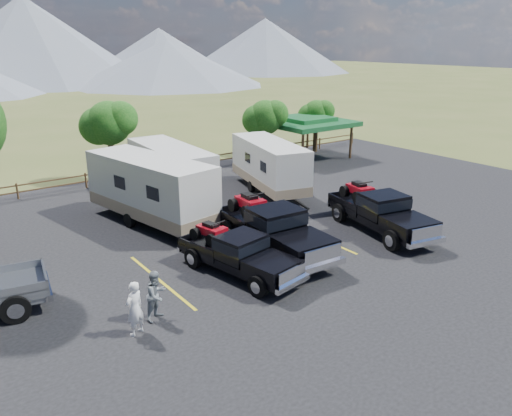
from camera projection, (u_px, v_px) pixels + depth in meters
ground at (346, 278)px, 19.52m from camera, size 320.00×320.00×0.00m
asphalt_lot at (296, 253)px, 21.80m from camera, size 44.00×34.00×0.04m
stall_lines at (281, 245)px, 22.56m from camera, size 12.12×5.50×0.01m
tree_ne_a at (265, 118)px, 36.44m from camera, size 3.11×2.92×4.76m
tree_ne_b at (316, 114)px, 40.69m from camera, size 2.77×2.59×4.27m
tree_north at (108, 123)px, 31.67m from camera, size 3.46×3.24×5.25m
rail_fence at (172, 165)px, 34.57m from camera, size 36.12×0.12×1.00m
pavilion at (306, 122)px, 38.91m from camera, size 6.20×6.20×3.22m
rig_left at (237, 252)px, 19.55m from camera, size 2.76×5.82×1.87m
rig_center at (272, 228)px, 21.60m from camera, size 2.73×6.93×2.27m
rig_right at (379, 211)px, 23.95m from camera, size 3.29×6.68×2.14m
trailer_left at (151, 190)px, 24.77m from camera, size 3.87×9.67×3.34m
trailer_center at (171, 172)px, 28.47m from camera, size 2.74×9.12×3.16m
trailer_right at (269, 166)px, 30.17m from camera, size 4.01×8.79×3.06m
person_a at (135, 308)px, 15.45m from camera, size 0.77×0.64×1.81m
person_b at (157, 295)px, 16.36m from camera, size 1.03×0.94×1.71m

